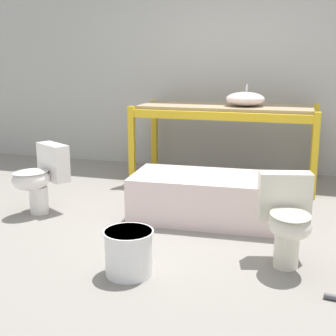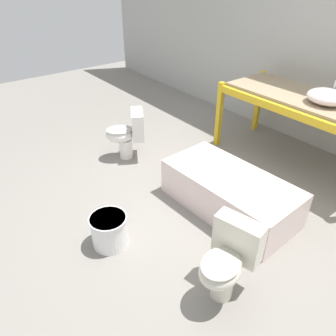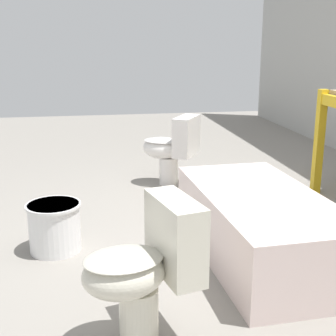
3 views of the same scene
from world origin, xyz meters
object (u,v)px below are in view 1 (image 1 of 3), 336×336
(sink_basin, at_px, (245,99))
(toilet_far, at_px, (287,217))
(toilet_near, at_px, (41,176))
(bathtub_main, at_px, (210,194))
(bucket_white, at_px, (129,252))

(sink_basin, distance_m, toilet_far, 2.35)
(sink_basin, distance_m, toilet_near, 2.47)
(bathtub_main, bearing_deg, sink_basin, 82.08)
(sink_basin, relative_size, toilet_near, 0.67)
(bathtub_main, distance_m, toilet_far, 1.11)
(toilet_near, height_order, bucket_white, toilet_near)
(bucket_white, bearing_deg, toilet_near, 141.87)
(toilet_far, height_order, bucket_white, toilet_far)
(bathtub_main, distance_m, toilet_near, 1.66)
(sink_basin, distance_m, bucket_white, 2.81)
(sink_basin, xyz_separation_m, bucket_white, (-0.45, -2.64, -0.85))
(toilet_near, height_order, toilet_far, same)
(sink_basin, xyz_separation_m, bathtub_main, (-0.13, -1.35, -0.78))
(toilet_near, distance_m, bucket_white, 1.68)
(bucket_white, bearing_deg, toilet_far, 24.06)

